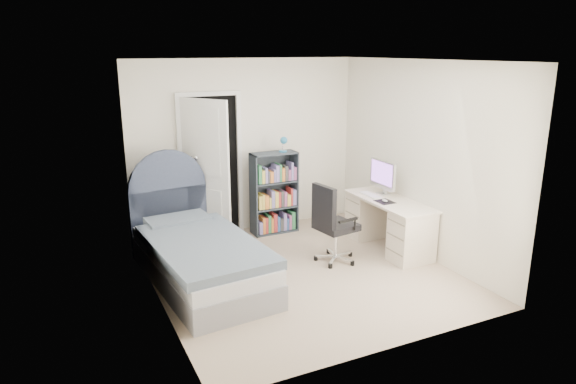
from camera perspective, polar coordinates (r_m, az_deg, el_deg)
name	(u,v)px	position (r m, az deg, el deg)	size (l,w,h in m)	color
room_shell	(302,173)	(5.89, 1.61, 2.16)	(3.50, 3.70, 2.60)	tan
door	(207,169)	(7.11, -8.96, 2.55)	(0.92, 0.71, 2.06)	black
bed	(198,254)	(6.11, -9.95, -6.82)	(1.24, 2.33, 1.38)	gray
nightstand	(180,218)	(7.24, -11.90, -2.83)	(0.38, 0.38, 0.56)	tan
floor_lamp	(195,208)	(7.19, -10.24, -1.73)	(0.18, 0.18, 1.25)	silver
bookcase	(275,196)	(7.49, -1.47, -0.46)	(0.67, 0.29, 1.42)	#323C45
desk	(388,222)	(7.05, 11.06, -3.24)	(0.56, 1.41, 1.15)	beige
office_chair	(331,220)	(6.42, 4.83, -3.14)	(0.55, 0.56, 1.02)	silver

